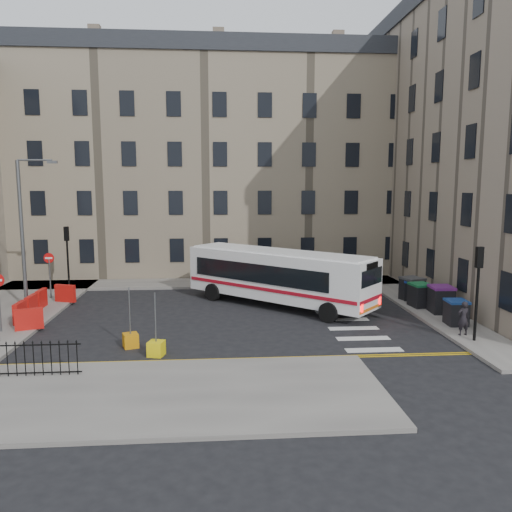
{
  "coord_description": "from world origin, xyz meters",
  "views": [
    {
      "loc": [
        -2.47,
        -25.64,
        6.83
      ],
      "look_at": [
        -0.4,
        1.24,
        3.0
      ],
      "focal_mm": 35.0,
      "sensor_mm": 36.0,
      "label": 1
    }
  ],
  "objects": [
    {
      "name": "terrace_north",
      "position": [
        -7.0,
        15.5,
        8.62
      ],
      "size": [
        38.3,
        10.8,
        17.2
      ],
      "color": "gray",
      "rests_on": "ground"
    },
    {
      "name": "wheelie_bin_c",
      "position": [
        8.69,
        0.64,
        0.81
      ],
      "size": [
        1.16,
        1.3,
        1.3
      ],
      "rotation": [
        0.0,
        0.0,
        0.12
      ],
      "color": "black",
      "rests_on": "pavement_east"
    },
    {
      "name": "traffic_light_nw",
      "position": [
        -12.0,
        6.5,
        2.87
      ],
      "size": [
        0.28,
        0.22,
        4.1
      ],
      "color": "black",
      "rests_on": "pavement_west"
    },
    {
      "name": "bus",
      "position": [
        0.89,
        1.97,
        1.79
      ],
      "size": [
        10.17,
        9.55,
        3.1
      ],
      "rotation": [
        0.0,
        0.0,
        0.84
      ],
      "color": "white",
      "rests_on": "ground"
    },
    {
      "name": "wheelie_bin_a",
      "position": [
        8.97,
        -3.02,
        0.76
      ],
      "size": [
        1.02,
        1.15,
        1.21
      ],
      "rotation": [
        0.0,
        0.0,
        -0.06
      ],
      "color": "black",
      "rests_on": "pavement_east"
    },
    {
      "name": "wheelie_bin_d",
      "position": [
        8.84,
        2.17,
        0.83
      ],
      "size": [
        1.4,
        1.5,
        1.36
      ],
      "rotation": [
        0.0,
        0.0,
        0.32
      ],
      "color": "black",
      "rests_on": "pavement_east"
    },
    {
      "name": "bollard_chevron",
      "position": [
        -5.0,
        -6.0,
        0.3
      ],
      "size": [
        0.73,
        0.73,
        0.6
      ],
      "primitive_type": "cube",
      "rotation": [
        0.0,
        0.0,
        -0.25
      ],
      "color": "yellow",
      "rests_on": "ground"
    },
    {
      "name": "wheelie_bin_b",
      "position": [
        9.26,
        -0.73,
        0.87
      ],
      "size": [
        1.21,
        1.36,
        1.42
      ],
      "rotation": [
        0.0,
        0.0,
        -0.07
      ],
      "color": "black",
      "rests_on": "pavement_east"
    },
    {
      "name": "roadworks_barriers",
      "position": [
        -11.84,
        0.5,
        0.65
      ],
      "size": [
        1.66,
        6.26,
        1.0
      ],
      "color": "red",
      "rests_on": "pavement_west"
    },
    {
      "name": "bollard_yellow",
      "position": [
        -6.21,
        -4.85,
        0.3
      ],
      "size": [
        0.77,
        0.77,
        0.6
      ],
      "primitive_type": "cube",
      "rotation": [
        0.0,
        0.0,
        0.34
      ],
      "color": "orange",
      "rests_on": "ground"
    },
    {
      "name": "pavement_north",
      "position": [
        -6.0,
        8.6,
        0.07
      ],
      "size": [
        36.0,
        3.2,
        0.15
      ],
      "primitive_type": "cube",
      "color": "slate",
      "rests_on": "ground"
    },
    {
      "name": "no_entry_north",
      "position": [
        -12.5,
        4.5,
        2.08
      ],
      "size": [
        0.6,
        0.08,
        3.0
      ],
      "color": "#595B5E",
      "rests_on": "pavement_west"
    },
    {
      "name": "ground",
      "position": [
        0.0,
        0.0,
        0.0
      ],
      "size": [
        120.0,
        120.0,
        0.0
      ],
      "primitive_type": "plane",
      "color": "black",
      "rests_on": "ground"
    },
    {
      "name": "wheelie_bin_e",
      "position": [
        8.86,
        2.27,
        0.75
      ],
      "size": [
        1.22,
        1.31,
        1.18
      ],
      "rotation": [
        0.0,
        0.0,
        -0.32
      ],
      "color": "black",
      "rests_on": "pavement_east"
    },
    {
      "name": "traffic_light_east",
      "position": [
        8.6,
        -5.5,
        2.87
      ],
      "size": [
        0.28,
        0.22,
        4.1
      ],
      "color": "black",
      "rests_on": "pavement_east"
    },
    {
      "name": "pavement_west",
      "position": [
        -14.0,
        1.0,
        0.07
      ],
      "size": [
        6.0,
        22.0,
        0.15
      ],
      "primitive_type": "cube",
      "color": "slate",
      "rests_on": "ground"
    },
    {
      "name": "streetlamp",
      "position": [
        -13.0,
        2.0,
        4.34
      ],
      "size": [
        0.5,
        0.22,
        8.14
      ],
      "color": "#595B5E",
      "rests_on": "pavement_west"
    },
    {
      "name": "pavement_east",
      "position": [
        9.0,
        4.0,
        0.07
      ],
      "size": [
        2.4,
        26.0,
        0.15
      ],
      "primitive_type": "cube",
      "color": "slate",
      "rests_on": "ground"
    },
    {
      "name": "pavement_sw",
      "position": [
        -7.0,
        -10.0,
        0.07
      ],
      "size": [
        20.0,
        6.0,
        0.15
      ],
      "primitive_type": "cube",
      "color": "slate",
      "rests_on": "ground"
    },
    {
      "name": "pedestrian",
      "position": [
        8.46,
        -4.72,
        0.93
      ],
      "size": [
        0.61,
        0.44,
        1.55
      ],
      "primitive_type": "imported",
      "rotation": [
        0.0,
        0.0,
        3.27
      ],
      "color": "black",
      "rests_on": "pavement_east"
    }
  ]
}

